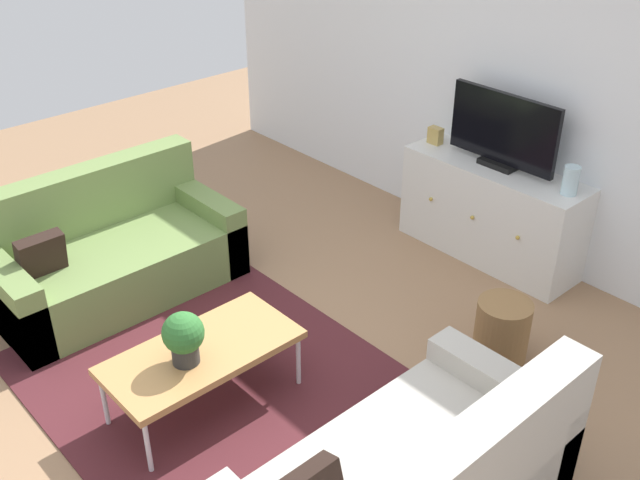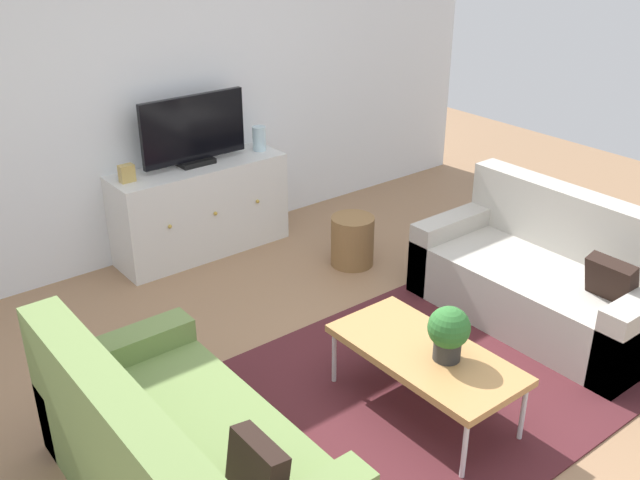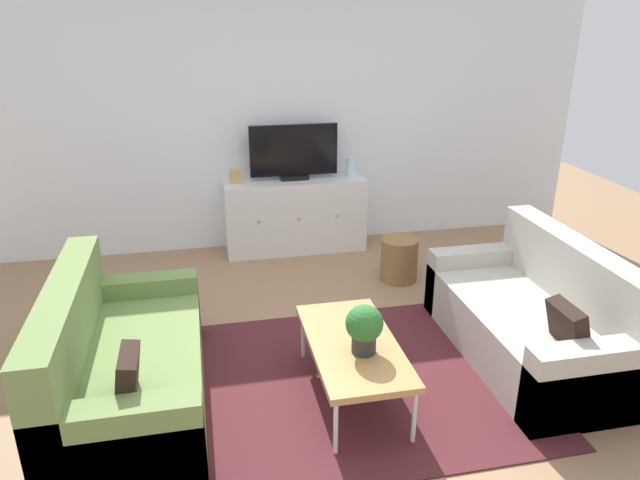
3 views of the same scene
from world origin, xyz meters
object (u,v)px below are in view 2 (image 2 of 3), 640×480
at_px(mantel_clock, 127,173).
at_px(couch_left_side, 173,466).
at_px(tv_console, 201,209).
at_px(flat_screen_tv, 194,131).
at_px(potted_plant, 449,331).
at_px(couch_right_side, 549,280).
at_px(glass_vase, 259,138).
at_px(wicker_basket, 352,241).
at_px(coffee_table, 425,355).

bearing_deg(mantel_clock, couch_left_side, -111.56).
distance_m(couch_left_side, tv_console, 2.82).
distance_m(flat_screen_tv, mantel_clock, 0.62).
height_order(tv_console, mantel_clock, mantel_clock).
height_order(couch_left_side, potted_plant, couch_left_side).
height_order(couch_right_side, mantel_clock, mantel_clock).
distance_m(glass_vase, wicker_basket, 1.16).
bearing_deg(flat_screen_tv, wicker_basket, -49.86).
xyz_separation_m(coffee_table, wicker_basket, (0.87, 1.63, -0.17)).
height_order(potted_plant, tv_console, tv_console).
bearing_deg(mantel_clock, tv_console, -0.00).
bearing_deg(potted_plant, flat_screen_tv, 89.33).
xyz_separation_m(couch_left_side, flat_screen_tv, (1.53, 2.39, 0.74)).
bearing_deg(couch_right_side, glass_vase, 107.86).
relative_size(couch_left_side, couch_right_side, 1.00).
relative_size(couch_left_side, coffee_table, 1.53).
xyz_separation_m(couch_left_side, couch_right_side, (2.88, 0.00, 0.00)).
bearing_deg(mantel_clock, flat_screen_tv, 1.95).
relative_size(couch_right_side, flat_screen_tv, 1.92).
relative_size(glass_vase, mantel_clock, 1.54).
distance_m(potted_plant, wicker_basket, 1.98).
height_order(couch_left_side, tv_console, couch_left_side).
relative_size(glass_vase, wicker_basket, 0.50).
distance_m(couch_left_side, glass_vase, 3.23).
bearing_deg(potted_plant, glass_vase, 77.03).
xyz_separation_m(couch_left_side, wicker_basket, (2.33, 1.44, -0.08)).
distance_m(coffee_table, glass_vase, 2.69).
distance_m(potted_plant, glass_vase, 2.77).
relative_size(couch_right_side, potted_plant, 5.41).
bearing_deg(glass_vase, coffee_table, -104.26).
bearing_deg(couch_right_side, mantel_clock, 129.25).
height_order(couch_right_side, wicker_basket, couch_right_side).
distance_m(tv_console, mantel_clock, 0.73).
height_order(potted_plant, glass_vase, glass_vase).
bearing_deg(glass_vase, tv_console, -180.00).
xyz_separation_m(coffee_table, potted_plant, (0.03, -0.12, 0.20)).
height_order(tv_console, flat_screen_tv, flat_screen_tv).
height_order(couch_right_side, glass_vase, glass_vase).
distance_m(coffee_table, wicker_basket, 1.86).
distance_m(potted_plant, flat_screen_tv, 2.74).
bearing_deg(couch_right_side, flat_screen_tv, 119.46).
height_order(coffee_table, glass_vase, glass_vase).
xyz_separation_m(coffee_table, flat_screen_tv, (0.06, 2.59, 0.65)).
distance_m(glass_vase, mantel_clock, 1.18).
height_order(couch_left_side, flat_screen_tv, flat_screen_tv).
xyz_separation_m(tv_console, mantel_clock, (-0.59, 0.00, 0.44)).
bearing_deg(coffee_table, flat_screen_tv, 88.56).
height_order(coffee_table, tv_console, tv_console).
height_order(tv_console, wicker_basket, tv_console).
height_order(tv_console, glass_vase, glass_vase).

